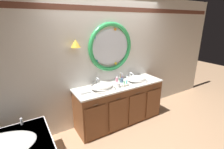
{
  "coord_description": "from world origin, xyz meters",
  "views": [
    {
      "loc": [
        -1.68,
        -2.31,
        2.11
      ],
      "look_at": [
        -0.12,
        0.25,
        1.12
      ],
      "focal_mm": 26.27,
      "sensor_mm": 36.0,
      "label": 1
    }
  ],
  "objects": [
    {
      "name": "soap_dispenser",
      "position": [
        0.04,
        0.32,
        0.95
      ],
      "size": [
        0.05,
        0.06,
        0.17
      ],
      "color": "pink",
      "rests_on": "vanity_counter"
    },
    {
      "name": "faucet_set_left",
      "position": [
        -0.34,
        0.47,
        0.94
      ],
      "size": [
        0.22,
        0.14,
        0.17
      ],
      "color": "silver",
      "rests_on": "vanity_counter"
    },
    {
      "name": "faucet_set_right",
      "position": [
        0.5,
        0.47,
        0.93
      ],
      "size": [
        0.23,
        0.12,
        0.14
      ],
      "color": "silver",
      "rests_on": "vanity_counter"
    },
    {
      "name": "sink_basin_right",
      "position": [
        0.5,
        0.24,
        0.92
      ],
      "size": [
        0.43,
        0.43,
        0.1
      ],
      "color": "white",
      "rests_on": "vanity_counter"
    },
    {
      "name": "vanity_counter",
      "position": [
        0.08,
        0.27,
        0.44
      ],
      "size": [
        1.91,
        0.61,
        0.87
      ],
      "color": "brown",
      "rests_on": "ground_plane"
    },
    {
      "name": "sink_basin_left",
      "position": [
        -0.34,
        0.24,
        0.93
      ],
      "size": [
        0.47,
        0.47,
        0.12
      ],
      "color": "white",
      "rests_on": "vanity_counter"
    },
    {
      "name": "toothbrush_holder_left",
      "position": [
        -0.04,
        0.15,
        0.93
      ],
      "size": [
        0.09,
        0.09,
        0.22
      ],
      "color": "white",
      "rests_on": "vanity_counter"
    },
    {
      "name": "back_wall_assembly",
      "position": [
        -0.0,
        0.59,
        1.32
      ],
      "size": [
        6.4,
        0.26,
        2.6
      ],
      "color": "silver",
      "rests_on": "ground_plane"
    },
    {
      "name": "toiletry_basket",
      "position": [
        0.13,
        0.14,
        0.9
      ],
      "size": [
        0.14,
        0.08,
        0.11
      ],
      "color": "beige",
      "rests_on": "vanity_counter"
    },
    {
      "name": "folded_hand_towel",
      "position": [
        -0.69,
        0.25,
        0.89
      ],
      "size": [
        0.19,
        0.12,
        0.04
      ],
      "color": "white",
      "rests_on": "vanity_counter"
    },
    {
      "name": "ground_plane",
      "position": [
        0.0,
        0.0,
        0.0
      ],
      "size": [
        14.0,
        14.0,
        0.0
      ],
      "primitive_type": "plane",
      "color": "tan"
    },
    {
      "name": "toothbrush_holder_right",
      "position": [
        0.18,
        0.35,
        0.93
      ],
      "size": [
        0.09,
        0.09,
        0.22
      ],
      "color": "slate",
      "rests_on": "vanity_counter"
    }
  ]
}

